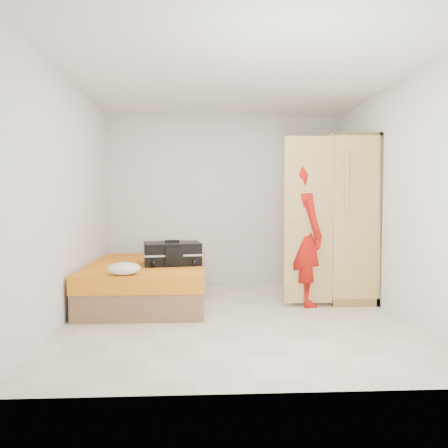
{
  "coord_description": "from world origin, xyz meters",
  "views": [
    {
      "loc": [
        -0.37,
        -4.82,
        1.28
      ],
      "look_at": [
        -0.09,
        0.5,
        1.0
      ],
      "focal_mm": 35.0,
      "sensor_mm": 36.0,
      "label": 1
    }
  ],
  "objects": [
    {
      "name": "room",
      "position": [
        0.0,
        0.0,
        1.3
      ],
      "size": [
        4.0,
        4.02,
        2.6
      ],
      "color": "beige",
      "rests_on": "ground"
    },
    {
      "name": "bed",
      "position": [
        -1.05,
        0.72,
        0.25
      ],
      "size": [
        1.42,
        2.02,
        0.5
      ],
      "color": "brown",
      "rests_on": "ground"
    },
    {
      "name": "wardrobe",
      "position": [
        1.45,
        0.86,
        1.0
      ],
      "size": [
        1.17,
        1.2,
        2.1
      ],
      "color": "tan",
      "rests_on": "ground"
    },
    {
      "name": "person",
      "position": [
        0.88,
        0.48,
        0.86
      ],
      "size": [
        0.62,
        0.74,
        1.73
      ],
      "primitive_type": "imported",
      "rotation": [
        0.0,
        0.0,
        1.97
      ],
      "color": "red",
      "rests_on": "ground"
    },
    {
      "name": "suitcase",
      "position": [
        -0.73,
        0.56,
        0.63
      ],
      "size": [
        0.77,
        0.62,
        0.3
      ],
      "rotation": [
        0.0,
        0.0,
        0.16
      ],
      "color": "black",
      "rests_on": "bed"
    },
    {
      "name": "round_cushion",
      "position": [
        -1.19,
        -0.18,
        0.57
      ],
      "size": [
        0.34,
        0.34,
        0.13
      ],
      "primitive_type": "ellipsoid",
      "color": "white",
      "rests_on": "bed"
    },
    {
      "name": "pillow",
      "position": [
        -0.88,
        1.57,
        0.55
      ],
      "size": [
        0.57,
        0.32,
        0.1
      ],
      "primitive_type": "cube",
      "rotation": [
        0.0,
        0.0,
        0.08
      ],
      "color": "white",
      "rests_on": "bed"
    }
  ]
}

